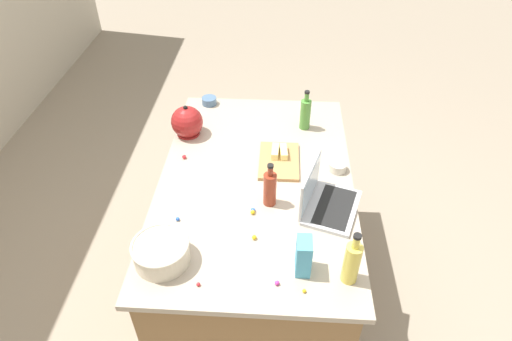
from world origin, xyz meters
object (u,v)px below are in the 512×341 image
Objects in this scene: bottle_soy at (270,188)px; bottle_oil at (352,262)px; kettle at (187,122)px; butter_stick_left at (284,152)px; laptop at (325,200)px; ramekin_small at (338,167)px; bottle_olive at (305,113)px; ramekin_medium at (209,101)px; cutting_board at (279,161)px; candy_bag at (304,256)px; mixing_bowl_large at (161,252)px; butter_stick_right at (275,151)px.

bottle_oil is at bearing -141.64° from bottle_soy.
bottle_oil is (-0.41, -0.33, 0.01)m from bottle_soy.
bottle_oil is 1.20× the size of kettle.
bottle_oil is 2.32× the size of butter_stick_left.
bottle_soy reaches higher than laptop.
bottle_olive is at bearing 22.89° from ramekin_small.
bottle_soy is 0.73m from kettle.
ramekin_medium is at bearing 36.96° from laptop.
laptop is 1.51× the size of bottle_olive.
butter_stick_left is at bearing -9.86° from bottle_soy.
bottle_soy is 0.32m from cutting_board.
bottle_soy reaches higher than candy_bag.
butter_stick_left is at bearing 157.56° from bottle_olive.
butter_stick_left is (0.72, -0.49, -0.02)m from mixing_bowl_large.
mixing_bowl_large is at bearing 148.95° from bottle_olive.
mixing_bowl_large is 2.16× the size of butter_stick_left.
butter_stick_right is 1.23× the size of ramekin_small.
bottle_olive is 0.67m from kettle.
candy_bag reaches higher than cutting_board.
bottle_olive is 0.78× the size of cutting_board.
kettle reaches higher than candy_bag.
cutting_board is 0.31m from ramekin_small.
butter_stick_right reaches higher than cutting_board.
candy_bag is (-1.25, -0.56, 0.06)m from ramekin_medium.
ramekin_small is (0.26, -0.34, -0.07)m from bottle_soy.
kettle is 1.25× the size of candy_bag.
ramekin_medium is (0.33, -0.07, -0.06)m from kettle.
mixing_bowl_large is 0.91m from kettle.
bottle_oil is 0.78m from cutting_board.
butter_stick_left is at bearing 27.74° from laptop.
ramekin_small is (-0.09, -0.32, -0.01)m from butter_stick_right.
mixing_bowl_large is at bearing 145.39° from cutting_board.
kettle is (0.56, 0.74, 0.03)m from laptop.
ramekin_medium is at bearing 42.46° from butter_stick_left.
butter_stick_left is (0.05, -0.02, 0.03)m from cutting_board.
butter_stick_right is 0.75m from candy_bag.
candy_bag is at bearing -91.25° from mixing_bowl_large.
ramekin_small reaches higher than cutting_board.
candy_bag is at bearing 163.23° from laptop.
candy_bag is at bearing -171.21° from cutting_board.
ramekin_small is (-0.09, -0.28, -0.01)m from butter_stick_left.
bottle_soy is at bearing -138.20° from kettle.
bottle_oil is at bearing -158.25° from cutting_board.
ramekin_medium is 1.37m from candy_bag.
cutting_board is 0.72m from ramekin_medium.
butter_stick_right is at bearing 32.92° from laptop.
bottle_soy is 0.44m from ramekin_small.
ramekin_medium is (0.61, 0.75, 0.00)m from ramekin_small.
ramekin_small is (0.68, -0.01, -0.08)m from bottle_oil.
butter_stick_left reaches higher than cutting_board.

